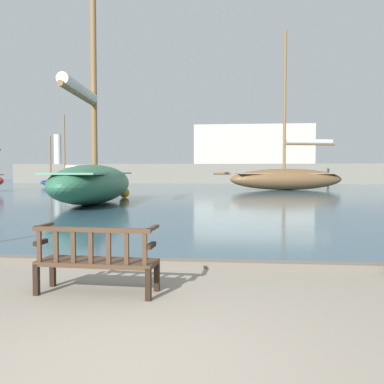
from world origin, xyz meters
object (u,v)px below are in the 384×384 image
at_px(sailboat_far_port, 287,177).
at_px(sailboat_nearest_port, 93,179).
at_px(park_bench, 96,259).
at_px(sailboat_centre_channel, 67,181).
at_px(channel_buoy, 124,192).

xyz_separation_m(sailboat_far_port, sailboat_nearest_port, (-11.31, -16.85, 0.12)).
xyz_separation_m(park_bench, sailboat_nearest_port, (-5.14, 14.85, 0.81)).
bearing_deg(park_bench, sailboat_centre_channel, 112.86).
distance_m(sailboat_far_port, sailboat_nearest_port, 20.29).
relative_size(park_bench, sailboat_far_port, 0.12).
bearing_deg(park_bench, sailboat_nearest_port, 109.09).
bearing_deg(sailboat_nearest_port, sailboat_centre_channel, 115.34).
height_order(park_bench, sailboat_centre_channel, sailboat_centre_channel).
xyz_separation_m(park_bench, channel_buoy, (-4.85, 19.63, -0.08)).
bearing_deg(sailboat_far_port, sailboat_nearest_port, -123.87).
bearing_deg(channel_buoy, sailboat_centre_channel, 122.00).
relative_size(sailboat_centre_channel, channel_buoy, 5.60).
height_order(sailboat_far_port, sailboat_nearest_port, sailboat_nearest_port).
height_order(park_bench, sailboat_far_port, sailboat_far_port).
relative_size(sailboat_nearest_port, channel_buoy, 11.57).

